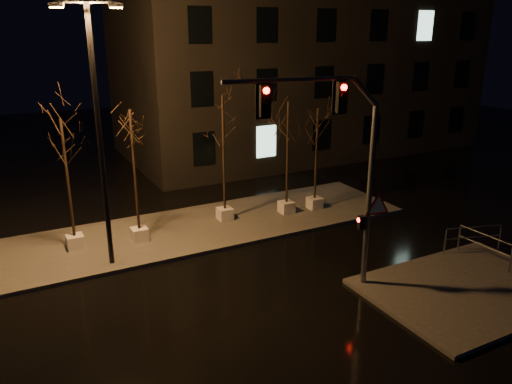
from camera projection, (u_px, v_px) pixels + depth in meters
ground at (229, 296)px, 16.90m from camera, size 90.00×90.00×0.00m
median at (172, 233)px, 21.92m from camera, size 22.00×5.00×0.15m
sidewalk_corner at (468, 289)px, 17.24m from camera, size 7.00×5.00×0.15m
building at (299, 45)px, 35.87m from camera, size 25.00×12.00×15.00m
tree_1 at (64, 149)px, 19.00m from camera, size 1.80×1.80×5.42m
tree_2 at (132, 140)px, 19.66m from camera, size 1.80×1.80×5.65m
tree_3 at (223, 125)px, 21.92m from camera, size 1.80×1.80×5.87m
tree_4 at (288, 127)px, 22.88m from camera, size 1.80×1.80×5.49m
tree_5 at (317, 131)px, 23.55m from camera, size 1.80×1.80×5.08m
traffic_signal_mast at (341, 155)px, 15.75m from camera, size 5.79×1.02×7.14m
streetlight_main at (98, 122)px, 17.32m from camera, size 2.30×0.94×9.36m
guard_rail_a at (473, 235)px, 19.79m from camera, size 2.33×0.77×1.05m
guard_rail_b at (484, 244)px, 18.96m from camera, size 0.15×2.30×1.09m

